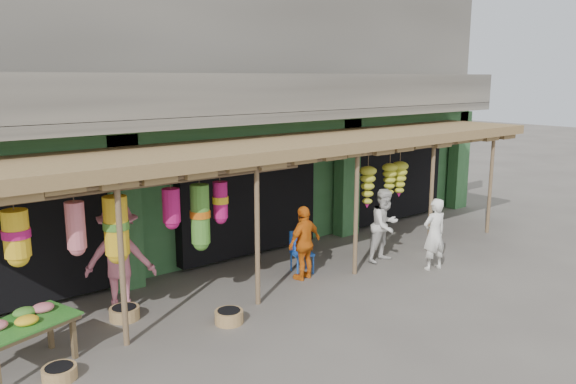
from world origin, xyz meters
TOP-DOWN VIEW (x-y plane):
  - ground at (0.00, 0.00)m, footprint 80.00×80.00m
  - building at (-0.00, 4.87)m, footprint 16.40×6.80m
  - awning at (-0.16, 0.80)m, footprint 14.00×2.70m
  - flower_table at (-5.38, 0.01)m, footprint 1.55×1.18m
  - blue_chair at (0.23, 0.64)m, footprint 0.51×0.52m
  - basket_left at (-3.64, 0.70)m, footprint 0.60×0.60m
  - basket_mid at (-5.12, -0.58)m, footprint 0.61×0.61m
  - basket_right at (-2.35, -0.55)m, footprint 0.49×0.49m
  - person_front at (2.51, -1.05)m, footprint 0.63×0.48m
  - person_right at (2.10, -0.03)m, footprint 0.83×0.66m
  - person_vendor at (0.00, 0.25)m, footprint 0.93×0.50m
  - person_shopper at (-3.50, 1.12)m, footprint 1.41×1.28m

SIDE VIEW (x-z plane):
  - ground at x=0.00m, z-range 0.00..0.00m
  - basket_mid at x=-5.12m, z-range 0.00..0.18m
  - basket_left at x=-3.64m, z-range 0.00..0.21m
  - basket_right at x=-2.35m, z-range 0.00..0.22m
  - blue_chair at x=0.23m, z-range 0.05..0.91m
  - flower_table at x=-5.38m, z-range 0.25..1.08m
  - person_vendor at x=0.00m, z-range 0.00..1.52m
  - person_front at x=2.51m, z-range 0.00..1.54m
  - person_right at x=2.10m, z-range 0.00..1.64m
  - person_shopper at x=-3.50m, z-range 0.00..1.90m
  - awning at x=-0.16m, z-range 1.17..3.96m
  - building at x=0.00m, z-range -0.13..6.87m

